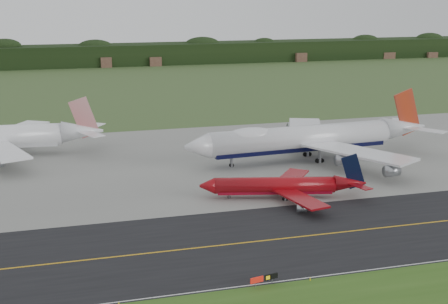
% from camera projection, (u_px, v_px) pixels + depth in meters
% --- Properties ---
extents(ground, '(600.00, 600.00, 0.00)m').
position_uv_depth(ground, '(249.00, 233.00, 111.10)').
color(ground, '#395025').
rests_on(ground, ground).
extents(taxiway, '(400.00, 32.00, 0.02)m').
position_uv_depth(taxiway, '(257.00, 241.00, 107.36)').
color(taxiway, black).
rests_on(taxiway, ground).
extents(apron, '(400.00, 78.00, 0.01)m').
position_uv_depth(apron, '(188.00, 161.00, 158.71)').
color(apron, gray).
rests_on(apron, ground).
extents(taxiway_centreline, '(400.00, 0.40, 0.00)m').
position_uv_depth(taxiway_centreline, '(257.00, 241.00, 107.36)').
color(taxiway_centreline, gold).
rests_on(taxiway_centreline, taxiway).
extents(taxiway_edge_line, '(400.00, 0.25, 0.00)m').
position_uv_depth(taxiway_edge_line, '(289.00, 280.00, 92.89)').
color(taxiway_edge_line, silver).
rests_on(taxiway_edge_line, taxiway).
extents(horizon_treeline, '(700.00, 25.00, 12.00)m').
position_uv_depth(horizon_treeline, '(107.00, 56.00, 365.30)').
color(horizon_treeline, black).
rests_on(horizon_treeline, ground).
extents(jet_ba_747, '(67.88, 56.10, 17.06)m').
position_uv_depth(jet_ba_747, '(309.00, 138.00, 158.21)').
color(jet_ba_747, silver).
rests_on(jet_ba_747, ground).
extents(jet_red_737, '(34.63, 27.73, 9.43)m').
position_uv_depth(jet_red_737, '(284.00, 186.00, 129.70)').
color(jet_red_737, maroon).
rests_on(jet_red_737, ground).
extents(taxiway_sign, '(4.52, 1.08, 1.53)m').
position_uv_depth(taxiway_sign, '(264.00, 278.00, 91.11)').
color(taxiway_sign, slate).
rests_on(taxiway_sign, ground).
extents(edge_marker_left, '(0.16, 0.16, 0.50)m').
position_uv_depth(edge_marker_left, '(119.00, 304.00, 85.34)').
color(edge_marker_left, yellow).
rests_on(edge_marker_left, ground).
extents(edge_marker_center, '(0.16, 0.16, 0.50)m').
position_uv_depth(edge_marker_center, '(310.00, 279.00, 92.66)').
color(edge_marker_center, yellow).
rests_on(edge_marker_center, ground).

